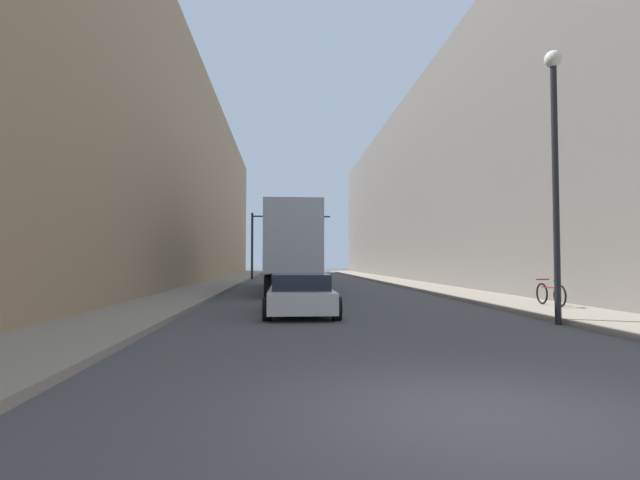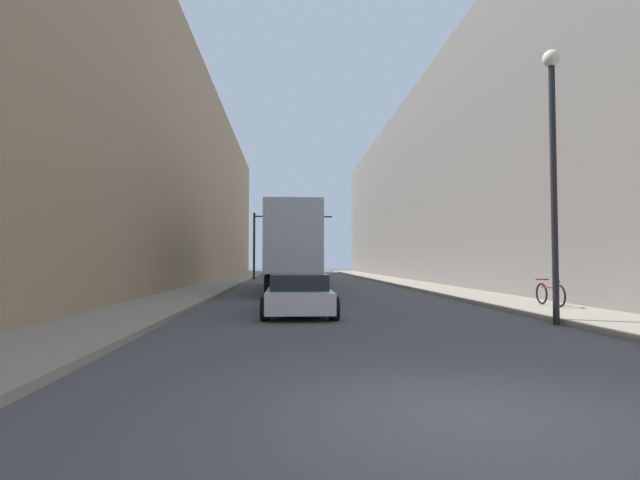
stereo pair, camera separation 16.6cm
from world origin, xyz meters
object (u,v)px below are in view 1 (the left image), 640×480
(semi_truck, at_px, (291,247))
(parked_bicycle, at_px, (551,294))
(street_lamp, at_px, (555,148))
(sedan_car, at_px, (300,294))
(traffic_signal_gantry, at_px, (275,231))

(semi_truck, bearing_deg, parked_bicycle, -54.53)
(parked_bicycle, bearing_deg, street_lamp, -116.56)
(sedan_car, distance_m, street_lamp, 8.12)
(traffic_signal_gantry, bearing_deg, sedan_car, -87.35)
(semi_truck, height_order, parked_bicycle, semi_truck)
(street_lamp, relative_size, parked_bicycle, 3.86)
(parked_bicycle, bearing_deg, semi_truck, 125.47)
(semi_truck, xyz_separation_m, traffic_signal_gantry, (-1.23, 16.62, 1.82))
(sedan_car, distance_m, traffic_signal_gantry, 29.14)
(semi_truck, distance_m, sedan_car, 12.39)
(traffic_signal_gantry, distance_m, street_lamp, 32.87)
(sedan_car, bearing_deg, traffic_signal_gantry, 92.65)
(sedan_car, height_order, parked_bicycle, sedan_car)
(traffic_signal_gantry, relative_size, parked_bicycle, 3.83)
(traffic_signal_gantry, height_order, parked_bicycle, traffic_signal_gantry)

